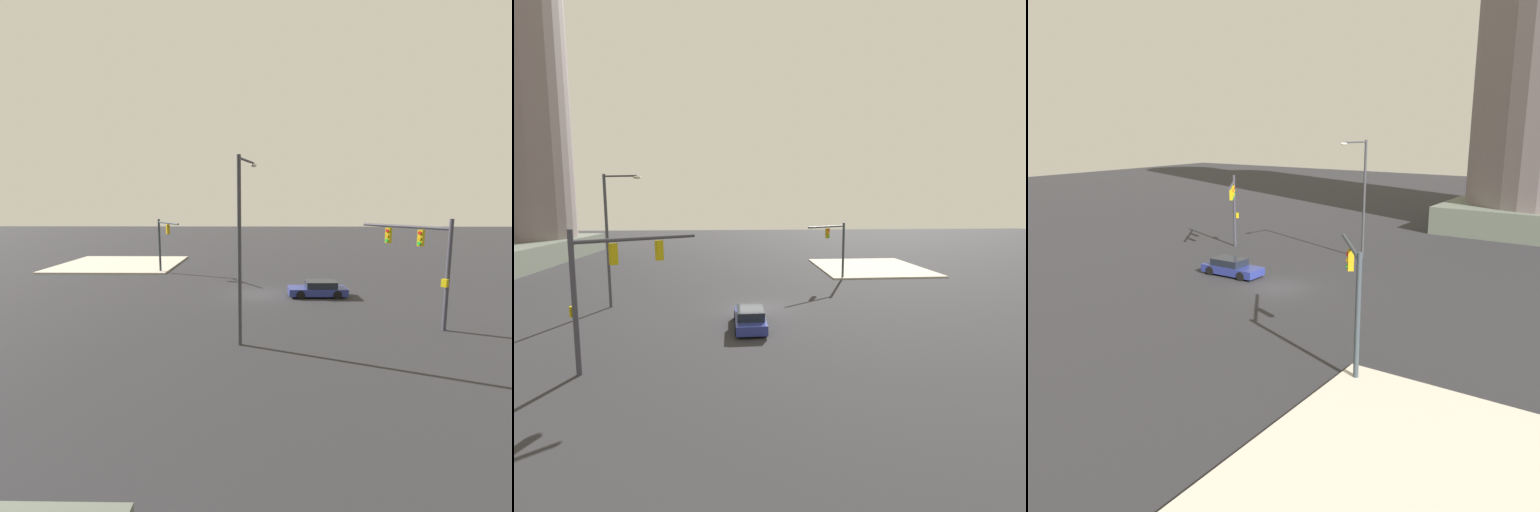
# 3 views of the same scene
# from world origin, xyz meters

# --- Properties ---
(ground_plane) EXTENTS (174.45, 174.45, 0.00)m
(ground_plane) POSITION_xyz_m (0.00, 0.00, 0.00)
(ground_plane) COLOR #2A2A2E
(sidewalk_corner) EXTENTS (13.44, 11.71, 0.15)m
(sidewalk_corner) POSITION_xyz_m (16.32, -13.79, 0.07)
(sidewalk_corner) COLOR beige
(sidewalk_corner) RESTS_ON ground
(traffic_signal_near_corner) EXTENTS (3.58, 5.00, 6.24)m
(traffic_signal_near_corner) POSITION_xyz_m (-9.58, 7.08, 4.21)
(traffic_signal_near_corner) COLOR #393843
(traffic_signal_near_corner) RESTS_ON ground
(traffic_signal_opposite_side) EXTENTS (3.09, 4.19, 5.52)m
(traffic_signal_opposite_side) POSITION_xyz_m (9.66, -8.12, 3.76)
(traffic_signal_opposite_side) COLOR #313941
(traffic_signal_opposite_side) RESTS_ON ground
(streetlamp_curved_arm) EXTENTS (0.97, 2.78, 9.33)m
(streetlamp_curved_arm) POSITION_xyz_m (0.84, 10.15, 5.38)
(streetlamp_curved_arm) COLOR #3A3B40
(streetlamp_curved_arm) RESTS_ON ground
(sedan_car_approaching) EXTENTS (4.46, 1.93, 1.21)m
(sedan_car_approaching) POSITION_xyz_m (-4.52, 0.67, 0.57)
(sedan_car_approaching) COLOR navy
(sedan_car_approaching) RESTS_ON ground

